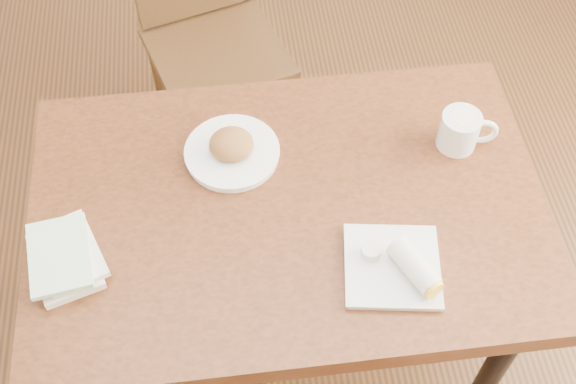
{
  "coord_description": "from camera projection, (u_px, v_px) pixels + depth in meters",
  "views": [
    {
      "loc": [
        -0.12,
        -0.96,
        2.16
      ],
      "look_at": [
        0.0,
        0.0,
        0.8
      ],
      "focal_mm": 45.0,
      "sensor_mm": 36.0,
      "label": 1
    }
  ],
  "objects": [
    {
      "name": "chair_far",
      "position": [
        207.0,
        20.0,
        2.38
      ],
      "size": [
        0.52,
        0.52,
        0.95
      ],
      "color": "#3F2812",
      "rests_on": "ground"
    },
    {
      "name": "book_stack",
      "position": [
        65.0,
        257.0,
        1.6
      ],
      "size": [
        0.2,
        0.23,
        0.05
      ],
      "color": "white",
      "rests_on": "table"
    },
    {
      "name": "table",
      "position": [
        288.0,
        223.0,
        1.78
      ],
      "size": [
        1.23,
        0.81,
        0.75
      ],
      "color": "#612C17",
      "rests_on": "ground"
    },
    {
      "name": "ground",
      "position": [
        288.0,
        337.0,
        2.32
      ],
      "size": [
        4.0,
        5.0,
        0.01
      ],
      "primitive_type": "cube",
      "color": "#472814",
      "rests_on": "ground"
    },
    {
      "name": "plate_burrito",
      "position": [
        399.0,
        266.0,
        1.59
      ],
      "size": [
        0.24,
        0.24,
        0.07
      ],
      "color": "white",
      "rests_on": "table"
    },
    {
      "name": "plate_scone",
      "position": [
        232.0,
        150.0,
        1.78
      ],
      "size": [
        0.24,
        0.24,
        0.08
      ],
      "color": "white",
      "rests_on": "table"
    },
    {
      "name": "coffee_mug",
      "position": [
        461.0,
        130.0,
        1.77
      ],
      "size": [
        0.15,
        0.1,
        0.1
      ],
      "color": "white",
      "rests_on": "table"
    }
  ]
}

